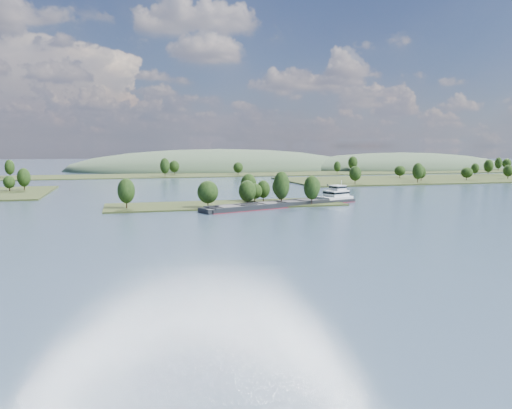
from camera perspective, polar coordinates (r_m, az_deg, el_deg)
name	(u,v)px	position (r m, az deg, el deg)	size (l,w,h in m)	color
ground	(265,227)	(154.63, 1.09, -2.62)	(1800.00, 1800.00, 0.00)	#354C5C
tree_island	(241,196)	(212.17, -1.70, 1.01)	(100.00, 30.38, 15.31)	#273216
right_bank	(487,177)	(426.29, 24.85, 2.83)	(320.00, 90.00, 14.84)	#273216
back_shoreline	(183,175)	(429.97, -8.38, 3.39)	(900.00, 60.00, 16.24)	#273216
hill_east	(401,169)	(582.03, 16.25, 3.96)	(260.00, 140.00, 36.00)	#394D35
hill_west	(220,170)	(537.00, -4.11, 4.00)	(320.00, 160.00, 44.00)	#394D35
cargo_barge	(293,203)	(211.36, 4.27, 0.23)	(74.28, 33.86, 10.24)	black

